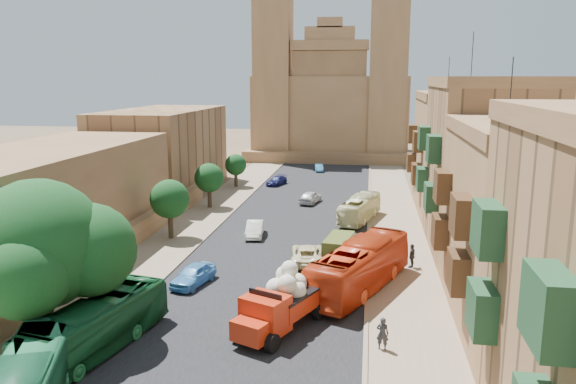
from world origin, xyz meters
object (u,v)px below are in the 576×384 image
(church, at_px, (332,102))
(red_truck, at_px, (280,302))
(car_white_b, at_px, (310,197))
(pedestrian_c, at_px, (412,256))
(street_tree_a, at_px, (106,247))
(bus_green_north, at_px, (96,327))
(street_tree_b, at_px, (170,199))
(car_white_a, at_px, (255,229))
(car_cream, at_px, (307,254))
(pedestrian_a, at_px, (382,333))
(street_tree_c, at_px, (209,178))
(street_tree_d, at_px, (236,165))
(car_blue_a, at_px, (193,275))
(car_blue_b, at_px, (319,168))
(ficus_tree, at_px, (41,249))
(olive_pickup, at_px, (339,247))
(bus_red_east, at_px, (360,267))
(car_dkblue, at_px, (277,181))
(bus_cream_east, at_px, (360,209))

(church, distance_m, red_truck, 71.62)
(car_white_b, xyz_separation_m, pedestrian_c, (9.71, -20.48, 0.21))
(street_tree_a, bearing_deg, bus_green_north, -67.57)
(street_tree_b, height_order, car_white_b, street_tree_b)
(car_white_a, height_order, car_cream, car_cream)
(street_tree_a, distance_m, pedestrian_a, 18.93)
(street_tree_c, bearing_deg, pedestrian_a, -59.31)
(street_tree_d, bearing_deg, church, 71.91)
(red_truck, height_order, car_white_b, red_truck)
(car_blue_a, xyz_separation_m, pedestrian_a, (12.44, -7.50, 0.18))
(church, distance_m, pedestrian_a, 73.60)
(car_cream, height_order, car_blue_b, car_cream)
(ficus_tree, xyz_separation_m, car_white_b, (9.92, 35.62, -4.50))
(olive_pickup, bearing_deg, street_tree_a, -149.22)
(bus_green_north, relative_size, car_blue_a, 2.38)
(bus_red_east, bearing_deg, street_tree_c, -30.33)
(bus_red_east, bearing_deg, car_white_b, -54.12)
(street_tree_b, height_order, car_dkblue, street_tree_b)
(street_tree_a, bearing_deg, street_tree_c, 90.00)
(street_tree_d, xyz_separation_m, red_truck, (12.28, -40.54, -1.17))
(street_tree_a, xyz_separation_m, car_blue_a, (5.40, 1.44, -2.11))
(bus_green_north, height_order, car_white_a, bus_green_north)
(bus_red_east, bearing_deg, car_cream, -27.98)
(red_truck, bearing_deg, car_cream, 88.98)
(street_tree_a, distance_m, pedestrian_c, 21.51)
(ficus_tree, height_order, red_truck, ficus_tree)
(pedestrian_c, bearing_deg, pedestrian_a, 11.97)
(red_truck, xyz_separation_m, pedestrian_a, (5.55, -1.51, -0.76))
(street_tree_b, distance_m, street_tree_d, 24.01)
(bus_green_north, bearing_deg, car_white_b, 91.15)
(street_tree_c, distance_m, car_white_b, 11.39)
(street_tree_c, bearing_deg, car_blue_a, -76.54)
(olive_pickup, height_order, pedestrian_c, pedestrian_c)
(street_tree_b, height_order, car_blue_a, street_tree_b)
(car_blue_b, bearing_deg, street_tree_a, -110.08)
(car_white_b, bearing_deg, car_blue_a, 91.90)
(pedestrian_c, bearing_deg, car_cream, -66.93)
(street_tree_a, xyz_separation_m, car_white_b, (10.50, 27.62, -2.12))
(car_blue_b, bearing_deg, car_cream, -95.21)
(church, relative_size, bus_cream_east, 4.22)
(church, height_order, pedestrian_c, church)
(bus_cream_east, height_order, car_blue_a, bus_cream_east)
(street_tree_c, height_order, car_dkblue, street_tree_c)
(bus_green_north, relative_size, bus_red_east, 0.86)
(street_tree_c, xyz_separation_m, car_blue_a, (5.40, -22.56, -2.51))
(ficus_tree, distance_m, car_blue_b, 58.47)
(ficus_tree, xyz_separation_m, street_tree_b, (-0.58, 19.99, -1.72))
(car_dkblue, relative_size, car_blue_b, 1.18)
(pedestrian_a, bearing_deg, car_dkblue, -62.23)
(bus_green_north, relative_size, car_dkblue, 2.51)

